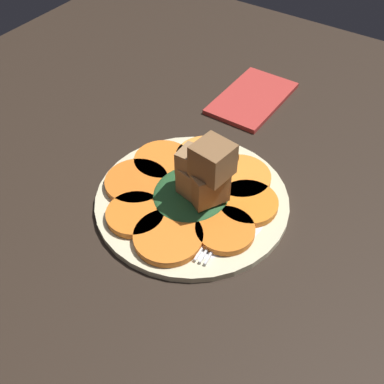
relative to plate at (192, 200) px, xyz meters
The scene contains 13 objects.
table_slab 1.52cm from the plate, ahead, with size 120.00×120.00×2.00cm, color black.
plate is the anchor object (origin of this frame).
carrot_slice_0 8.33cm from the plate, 149.74° to the left, with size 7.70×7.70×0.95cm, color orange.
carrot_slice_1 8.04cm from the plate, 167.99° to the right, with size 8.86×8.86×0.95cm, color orange.
carrot_slice_2 7.62cm from the plate, 112.30° to the right, with size 7.66×7.66×0.95cm, color orange.
carrot_slice_3 7.73cm from the plate, 67.71° to the right, with size 8.12×8.12×0.95cm, color orange.
carrot_slice_4 7.67cm from the plate, 28.75° to the right, with size 8.80×8.80×0.95cm, color orange.
carrot_slice_5 8.01cm from the plate, 17.69° to the left, with size 9.32×9.32×0.95cm, color #F99439.
carrot_slice_6 8.29cm from the plate, 65.64° to the left, with size 8.33×8.33×0.95cm, color orange.
carrot_slice_7 8.20cm from the plate, 106.21° to the left, with size 8.90×8.90×0.95cm, color orange.
center_pile 4.37cm from the plate, 94.56° to the right, with size 11.39×10.65×10.47cm.
fork 5.49cm from the plate, 87.36° to the right, with size 19.31×4.31×0.40cm.
napkin 26.83cm from the plate, 10.97° to the left, with size 16.51×9.91×0.80cm.
Camera 1 is at (-37.96, -25.57, 50.34)cm, focal length 45.00 mm.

